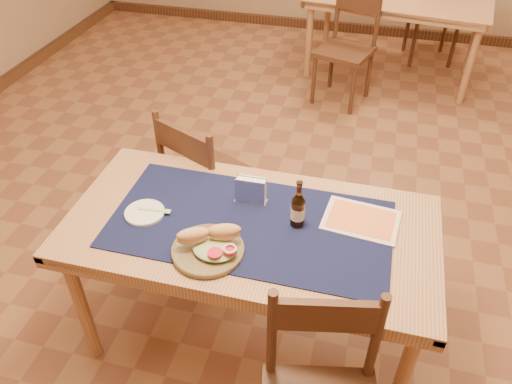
% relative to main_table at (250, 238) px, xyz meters
% --- Properties ---
extents(room, '(6.04, 7.04, 2.84)m').
position_rel_main_table_xyz_m(room, '(0.00, 0.80, 0.73)').
color(room, brown).
rests_on(room, ground).
extents(main_table, '(1.60, 0.80, 0.75)m').
position_rel_main_table_xyz_m(main_table, '(0.00, 0.00, 0.00)').
color(main_table, '#B47E55').
rests_on(main_table, ground).
extents(placemat, '(1.20, 0.60, 0.01)m').
position_rel_main_table_xyz_m(placemat, '(0.00, 0.00, 0.09)').
color(placemat, '#10163D').
rests_on(placemat, main_table).
extents(baseboard, '(6.00, 7.00, 0.10)m').
position_rel_main_table_xyz_m(baseboard, '(0.00, 0.80, -0.62)').
color(baseboard, '#4A2D1A').
rests_on(baseboard, ground).
extents(back_table, '(1.69, 1.01, 0.75)m').
position_rel_main_table_xyz_m(back_table, '(0.52, 3.23, -0.00)').
color(back_table, '#B47E55').
rests_on(back_table, ground).
extents(chair_main_far, '(0.57, 0.57, 0.94)m').
position_rel_main_table_xyz_m(chair_main_far, '(-0.40, 0.56, -0.18)').
color(chair_main_far, '#4A2D1A').
rests_on(chair_main_far, ground).
extents(chair_back_near, '(0.54, 0.54, 0.93)m').
position_rel_main_table_xyz_m(chair_back_near, '(0.15, 2.65, -0.19)').
color(chair_back_near, '#4A2D1A').
rests_on(chair_back_near, ground).
extents(chair_back_far, '(0.53, 0.53, 0.99)m').
position_rel_main_table_xyz_m(chair_back_far, '(0.91, 3.68, -0.15)').
color(chair_back_far, '#4A2D1A').
rests_on(chair_back_far, ground).
extents(sandwich_plate, '(0.30, 0.30, 0.11)m').
position_rel_main_table_xyz_m(sandwich_plate, '(-0.11, -0.20, 0.12)').
color(sandwich_plate, olive).
rests_on(sandwich_plate, placemat).
extents(side_plate, '(0.18, 0.18, 0.01)m').
position_rel_main_table_xyz_m(side_plate, '(-0.47, -0.06, 0.10)').
color(side_plate, silver).
rests_on(side_plate, placemat).
extents(fork, '(0.15, 0.03, 0.00)m').
position_rel_main_table_xyz_m(fork, '(-0.41, -0.04, 0.10)').
color(fork, '#8CD575').
rests_on(fork, side_plate).
extents(beer_bottle, '(0.06, 0.06, 0.23)m').
position_rel_main_table_xyz_m(beer_bottle, '(0.20, 0.04, 0.17)').
color(beer_bottle, '#46270C').
rests_on(beer_bottle, placemat).
extents(napkin_holder, '(0.15, 0.06, 0.13)m').
position_rel_main_table_xyz_m(napkin_holder, '(-0.04, 0.14, 0.15)').
color(napkin_holder, silver).
rests_on(napkin_holder, placemat).
extents(menu_card, '(0.34, 0.27, 0.01)m').
position_rel_main_table_xyz_m(menu_card, '(0.46, 0.14, 0.09)').
color(menu_card, beige).
rests_on(menu_card, placemat).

